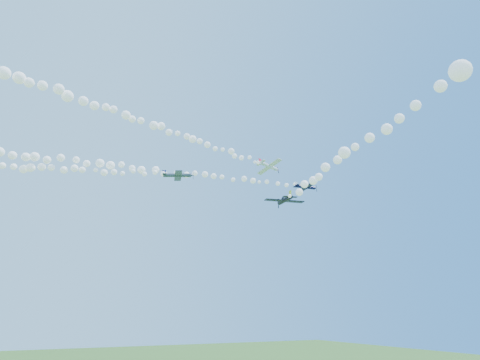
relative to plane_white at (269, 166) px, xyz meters
name	(u,v)px	position (x,y,z in m)	size (l,w,h in m)	color
plane_white	(269,166)	(0.00, 0.00, 0.00)	(8.06, 8.18, 2.97)	silver
smoke_trail_white	(129,117)	(-41.61, -12.98, -0.29)	(78.76, 26.60, 3.32)	white
plane_navy	(306,187)	(10.31, -2.64, -5.41)	(7.24, 7.68, 2.21)	black
smoke_trail_navy	(164,171)	(-29.39, 1.84, -5.61)	(75.12, 10.83, 2.85)	white
plane_grey	(178,175)	(-27.08, -2.31, -7.59)	(7.73, 8.19, 2.07)	#374350
smoke_trail_grey	(27,168)	(-59.42, 7.16, -8.01)	(60.36, 19.69, 3.41)	white
plane_black	(284,200)	(-16.94, -32.86, -20.10)	(7.20, 6.79, 1.81)	black
smoke_trail_black	(475,59)	(-26.68, -75.00, -20.37)	(20.49, 80.39, 2.79)	white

